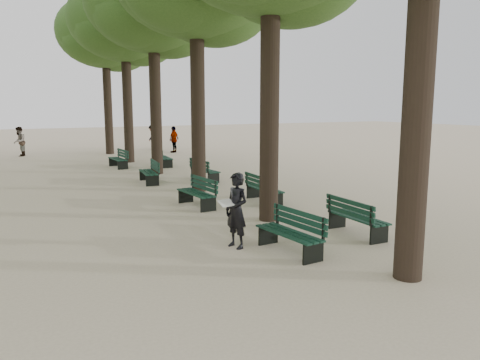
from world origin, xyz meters
name	(u,v)px	position (x,y,z in m)	size (l,w,h in m)	color
ground	(281,259)	(0.00, 0.00, 0.00)	(120.00, 120.00, 0.00)	beige
tree_central_3	(153,2)	(1.50, 13.00, 7.65)	(6.00, 6.00, 9.95)	#33261C
tree_central_4	(124,20)	(1.50, 18.00, 7.65)	(6.00, 6.00, 9.95)	#33261C
tree_central_5	(105,33)	(1.50, 23.00, 7.65)	(6.00, 6.00, 9.95)	#33261C
bench_left_0	(289,241)	(0.37, 0.26, 0.27)	(0.71, 1.84, 0.92)	black
bench_left_1	(196,198)	(0.37, 5.51, 0.27)	(0.70, 1.84, 0.92)	black
bench_left_2	(149,176)	(0.37, 10.61, 0.27)	(0.78, 1.85, 0.92)	black
bench_left_3	(118,162)	(0.37, 15.93, 0.27)	(0.67, 1.83, 0.92)	black
bench_right_0	(357,224)	(2.63, 0.66, 0.27)	(0.63, 1.82, 0.92)	black
bench_right_1	(264,194)	(2.63, 5.15, 0.27)	(0.66, 1.83, 0.92)	black
bench_right_2	(205,174)	(2.63, 10.06, 0.27)	(0.68, 1.83, 0.92)	black
bench_right_3	(164,161)	(2.63, 15.40, 0.27)	(0.74, 1.85, 0.92)	black
man_with_map	(236,210)	(-0.46, 1.15, 0.85)	(0.69, 0.75, 1.71)	black
pedestrian_a	(19,142)	(-3.78, 24.09, 0.92)	(0.89, 0.37, 1.83)	#262628
pedestrian_c	(174,139)	(5.50, 21.82, 0.88)	(1.03, 0.35, 1.76)	#262628
pedestrian_b	(153,137)	(4.88, 24.57, 0.88)	(1.14, 0.35, 1.76)	#262628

